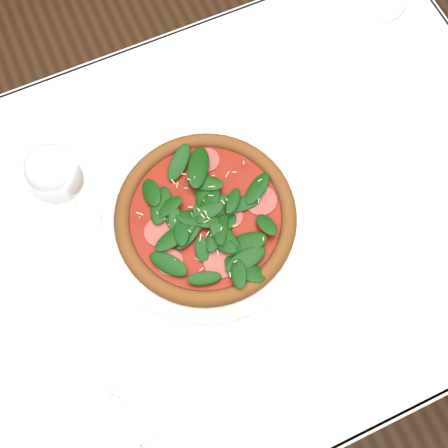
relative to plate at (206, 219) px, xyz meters
name	(u,v)px	position (x,y,z in m)	size (l,w,h in m)	color
ground	(218,298)	(0.01, -0.01, -0.76)	(6.00, 6.00, 0.00)	brown
dining_table	(214,241)	(0.01, -0.01, -0.11)	(1.21, 0.81, 0.75)	white
plate	(206,219)	(0.00, 0.00, 0.00)	(0.36, 0.36, 0.02)	white
pizza	(205,215)	(0.00, 0.00, 0.02)	(0.35, 0.35, 0.04)	olive
wine_glass	(55,176)	(-0.19, 0.11, 0.14)	(0.09, 0.09, 0.21)	white
napkin	(128,427)	(-0.24, -0.26, 0.00)	(0.13, 0.06, 0.01)	white
fork	(121,413)	(-0.24, -0.23, 0.00)	(0.03, 0.13, 0.00)	silver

